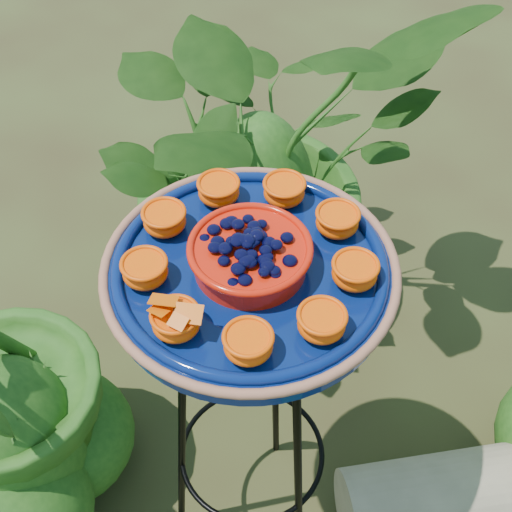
# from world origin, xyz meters

# --- Properties ---
(tripod_stand) EXTENTS (0.34, 0.34, 0.79)m
(tripod_stand) POSITION_xyz_m (-0.14, -0.05, 0.48)
(tripod_stand) COLOR black
(tripod_stand) RESTS_ON ground
(feeder_dish) EXTENTS (0.48, 0.48, 0.09)m
(feeder_dish) POSITION_xyz_m (-0.14, -0.05, 0.83)
(feeder_dish) COLOR #071852
(feeder_dish) RESTS_ON tripod_stand
(driftwood_log) EXTENTS (0.58, 0.56, 0.20)m
(driftwood_log) POSITION_xyz_m (0.28, 0.22, 0.10)
(driftwood_log) COLOR tan
(driftwood_log) RESTS_ON ground
(shrub_back_left) EXTENTS (1.03, 1.08, 0.93)m
(shrub_back_left) POSITION_xyz_m (-0.49, 0.52, 0.46)
(shrub_back_left) COLOR #1D4813
(shrub_back_left) RESTS_ON ground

